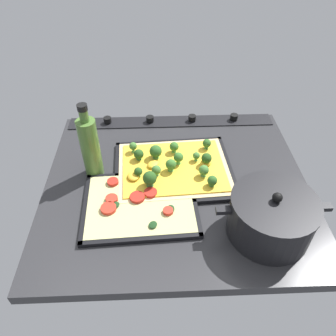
{
  "coord_description": "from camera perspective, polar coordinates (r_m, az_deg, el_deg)",
  "views": [
    {
      "loc": [
        5.3,
        69.76,
        68.41
      ],
      "look_at": [
        2.42,
        -0.23,
        5.15
      ],
      "focal_mm": 34.84,
      "sensor_mm": 36.0,
      "label": 1
    }
  ],
  "objects": [
    {
      "name": "stove_control_panel",
      "position": [
        1.22,
        0.54,
        8.25
      ],
      "size": [
        74.72,
        7.0,
        2.6
      ],
      "color": "black",
      "rests_on": "ground_plane"
    },
    {
      "name": "veggie_pizza_back",
      "position": [
        0.91,
        -5.1,
        -6.12
      ],
      "size": [
        29.86,
        23.97,
        1.9
      ],
      "color": "tan",
      "rests_on": "baking_tray_back"
    },
    {
      "name": "baking_tray_back",
      "position": [
        0.91,
        -4.86,
        -6.45
      ],
      "size": [
        32.37,
        26.47,
        1.3
      ],
      "color": "black",
      "rests_on": "ground_plane"
    },
    {
      "name": "broccoli_pizza",
      "position": [
        1.0,
        0.77,
        0.27
      ],
      "size": [
        34.85,
        28.25,
        6.26
      ],
      "color": "#D3B77F",
      "rests_on": "baking_tray_front"
    },
    {
      "name": "ground_plane",
      "position": [
        0.99,
        1.41,
        -2.91
      ],
      "size": [
        77.83,
        69.67,
        3.0
      ],
      "primitive_type": "cube",
      "color": "#28282B"
    },
    {
      "name": "oil_bottle",
      "position": [
        0.97,
        -13.47,
        3.65
      ],
      "size": [
        5.53,
        5.53,
        23.99
      ],
      "color": "#476B2D",
      "rests_on": "ground_plane"
    },
    {
      "name": "cooking_pot",
      "position": [
        0.85,
        17.6,
        -8.09
      ],
      "size": [
        28.05,
        21.27,
        13.83
      ],
      "color": "black",
      "rests_on": "ground_plane"
    },
    {
      "name": "baking_tray_front",
      "position": [
        1.01,
        0.97,
        -0.38
      ],
      "size": [
        37.37,
        30.78,
        1.3
      ],
      "color": "black",
      "rests_on": "ground_plane"
    }
  ]
}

